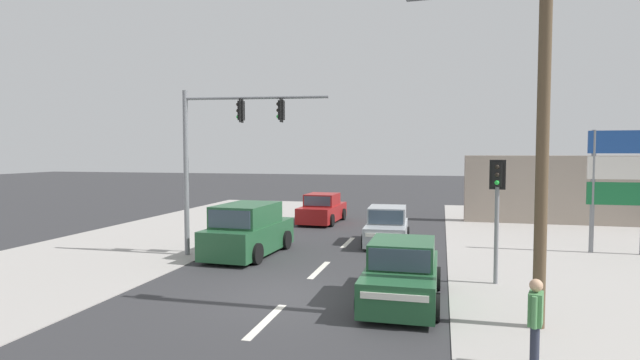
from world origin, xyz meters
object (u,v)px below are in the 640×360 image
pedestal_signal_right_kerb (497,200)px  pedestrian_at_kerb (535,320)px  utility_pole_foreground_right (538,72)px  hatchback_receding_far (387,227)px  shopping_plaza_sign (619,174)px  traffic_signal_mast (220,142)px  sedan_oncoming_mid (402,274)px  sedan_crossing_left (322,210)px  suv_oncoming_near (248,231)px

pedestal_signal_right_kerb → pedestrian_at_kerb: 6.07m
utility_pole_foreground_right → hatchback_receding_far: 10.98m
shopping_plaza_sign → traffic_signal_mast: bearing=-164.8°
shopping_plaza_sign → sedan_oncoming_mid: bearing=-132.9°
hatchback_receding_far → sedan_crossing_left: (-4.04, 5.52, 0.00)m
sedan_oncoming_mid → pedestrian_at_kerb: size_ratio=2.60×
pedestal_signal_right_kerb → sedan_oncoming_mid: 3.78m
pedestrian_at_kerb → sedan_crossing_left: bearing=114.7°
shopping_plaza_sign → sedan_crossing_left: shopping_plaza_sign is taller
pedestrian_at_kerb → utility_pole_foreground_right: bearing=81.7°
sedan_crossing_left → pedestrian_at_kerb: size_ratio=2.64×
sedan_oncoming_mid → suv_oncoming_near: (-5.92, 4.45, 0.18)m
pedestal_signal_right_kerb → shopping_plaza_sign: bearing=49.2°
pedestal_signal_right_kerb → suv_oncoming_near: bearing=165.6°
sedan_crossing_left → utility_pole_foreground_right: bearing=-60.8°
suv_oncoming_near → pedestrian_at_kerb: suv_oncoming_near is taller
utility_pole_foreground_right → suv_oncoming_near: bearing=147.1°
sedan_oncoming_mid → hatchback_receding_far: bearing=98.9°
hatchback_receding_far → suv_oncoming_near: 5.77m
utility_pole_foreground_right → shopping_plaza_sign: size_ratio=2.21×
traffic_signal_mast → shopping_plaza_sign: size_ratio=1.30×
sedan_oncoming_mid → suv_oncoming_near: suv_oncoming_near is taller
utility_pole_foreground_right → pedestal_signal_right_kerb: (-0.39, 3.53, -3.03)m
utility_pole_foreground_right → suv_oncoming_near: size_ratio=2.20×
sedan_crossing_left → pedestrian_at_kerb: bearing=-65.3°
hatchback_receding_far → utility_pole_foreground_right: bearing=-65.7°
sedan_oncoming_mid → pedestrian_at_kerb: 4.40m
pedestal_signal_right_kerb → sedan_oncoming_mid: bearing=-137.3°
hatchback_receding_far → pedestrian_at_kerb: (3.73, -11.38, 0.22)m
traffic_signal_mast → suv_oncoming_near: 3.41m
pedestal_signal_right_kerb → hatchback_receding_far: 6.84m
pedestal_signal_right_kerb → pedestrian_at_kerb: bearing=-89.5°
pedestal_signal_right_kerb → sedan_crossing_left: size_ratio=0.83×
sedan_oncoming_mid → hatchback_receding_far: (-1.22, 7.78, -0.00)m
utility_pole_foreground_right → sedan_crossing_left: bearing=119.2°
traffic_signal_mast → suv_oncoming_near: traffic_signal_mast is taller
suv_oncoming_near → pedestrian_at_kerb: (8.44, -8.04, 0.04)m
utility_pole_foreground_right → shopping_plaza_sign: (4.40, 9.06, -2.47)m
utility_pole_foreground_right → pedestal_signal_right_kerb: utility_pole_foreground_right is taller
sedan_oncoming_mid → pedestal_signal_right_kerb: bearing=42.7°
shopping_plaza_sign → suv_oncoming_near: shopping_plaza_sign is taller
pedestal_signal_right_kerb → sedan_crossing_left: (-7.73, 11.02, -1.71)m
utility_pole_foreground_right → traffic_signal_mast: (-9.66, 5.24, -1.30)m
shopping_plaza_sign → suv_oncoming_near: (-13.18, -3.38, -2.10)m
utility_pole_foreground_right → sedan_oncoming_mid: (-2.86, 1.24, -4.75)m
pedestal_signal_right_kerb → suv_oncoming_near: (-8.39, 2.16, -1.53)m
sedan_crossing_left → shopping_plaza_sign: bearing=-23.6°
traffic_signal_mast → pedestrian_at_kerb: size_ratio=3.68×
utility_pole_foreground_right → shopping_plaza_sign: utility_pole_foreground_right is taller
traffic_signal_mast → shopping_plaza_sign: bearing=15.2°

